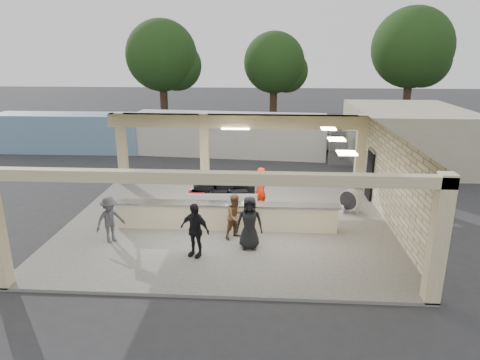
# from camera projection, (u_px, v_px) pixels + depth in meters

# --- Properties ---
(ground) EXTENTS (120.00, 120.00, 0.00)m
(ground) POSITION_uv_depth(u_px,v_px,m) (227.00, 225.00, 16.20)
(ground) COLOR #2A2A2D
(ground) RESTS_ON ground
(pavilion) EXTENTS (12.01, 10.00, 3.55)m
(pavilion) POSITION_uv_depth(u_px,v_px,m) (234.00, 186.00, 16.43)
(pavilion) COLOR #5F5E58
(pavilion) RESTS_ON ground
(baggage_counter) EXTENTS (8.20, 0.58, 0.98)m
(baggage_counter) POSITION_uv_depth(u_px,v_px,m) (226.00, 216.00, 15.55)
(baggage_counter) COLOR beige
(baggage_counter) RESTS_ON pavilion
(luggage_cart) EXTENTS (2.82, 1.83, 1.60)m
(luggage_cart) POSITION_uv_depth(u_px,v_px,m) (222.00, 191.00, 17.06)
(luggage_cart) COLOR silver
(luggage_cart) RESTS_ON pavilion
(drum_fan) EXTENTS (0.81, 0.78, 0.94)m
(drum_fan) POSITION_uv_depth(u_px,v_px,m) (350.00, 200.00, 17.11)
(drum_fan) COLOR silver
(drum_fan) RESTS_ON pavilion
(baggage_handler) EXTENTS (0.71, 0.72, 1.78)m
(baggage_handler) POSITION_uv_depth(u_px,v_px,m) (260.00, 189.00, 17.26)
(baggage_handler) COLOR #FF320D
(baggage_handler) RESTS_ON pavilion
(passenger_a) EXTENTS (0.81, 0.75, 1.58)m
(passenger_a) POSITION_uv_depth(u_px,v_px,m) (236.00, 217.00, 14.67)
(passenger_a) COLOR brown
(passenger_a) RESTS_ON pavilion
(passenger_b) EXTENTS (1.09, 0.76, 1.76)m
(passenger_b) POSITION_uv_depth(u_px,v_px,m) (195.00, 230.00, 13.38)
(passenger_b) COLOR black
(passenger_b) RESTS_ON pavilion
(passenger_c) EXTENTS (0.97, 1.01, 1.60)m
(passenger_c) POSITION_uv_depth(u_px,v_px,m) (110.00, 220.00, 14.37)
(passenger_c) COLOR #46464A
(passenger_c) RESTS_ON pavilion
(passenger_d) EXTENTS (0.88, 0.39, 1.77)m
(passenger_d) POSITION_uv_depth(u_px,v_px,m) (249.00, 223.00, 13.91)
(passenger_d) COLOR black
(passenger_d) RESTS_ON pavilion
(car_white_a) EXTENTS (6.09, 4.32, 1.58)m
(car_white_a) POSITION_uv_depth(u_px,v_px,m) (343.00, 138.00, 27.98)
(car_white_a) COLOR silver
(car_white_a) RESTS_ON ground
(car_white_b) EXTENTS (5.22, 3.15, 1.55)m
(car_white_b) POSITION_uv_depth(u_px,v_px,m) (446.00, 140.00, 27.61)
(car_white_b) COLOR silver
(car_white_b) RESTS_ON ground
(car_dark) EXTENTS (4.27, 1.90, 1.38)m
(car_dark) POSITION_uv_depth(u_px,v_px,m) (350.00, 132.00, 30.75)
(car_dark) COLOR black
(car_dark) RESTS_ON ground
(container_white) EXTENTS (12.05, 3.43, 2.58)m
(container_white) POSITION_uv_depth(u_px,v_px,m) (229.00, 134.00, 26.68)
(container_white) COLOR silver
(container_white) RESTS_ON ground
(container_blue) EXTENTS (9.38, 2.34, 2.43)m
(container_blue) POSITION_uv_depth(u_px,v_px,m) (69.00, 133.00, 27.63)
(container_blue) COLOR #668AA4
(container_blue) RESTS_ON ground
(fence) EXTENTS (12.06, 0.06, 2.03)m
(fence) POSITION_uv_depth(u_px,v_px,m) (438.00, 149.00, 23.81)
(fence) COLOR gray
(fence) RESTS_ON ground
(tree_left) EXTENTS (6.60, 6.30, 9.00)m
(tree_left) POSITION_uv_depth(u_px,v_px,m) (166.00, 58.00, 38.07)
(tree_left) COLOR #382619
(tree_left) RESTS_ON ground
(tree_mid) EXTENTS (6.00, 5.60, 8.00)m
(tree_mid) POSITION_uv_depth(u_px,v_px,m) (278.00, 65.00, 39.56)
(tree_mid) COLOR #382619
(tree_mid) RESTS_ON ground
(tree_right) EXTENTS (7.20, 7.00, 10.00)m
(tree_right) POSITION_uv_depth(u_px,v_px,m) (415.00, 51.00, 37.51)
(tree_right) COLOR #382619
(tree_right) RESTS_ON ground
(adjacent_building) EXTENTS (6.00, 8.00, 3.20)m
(adjacent_building) POSITION_uv_depth(u_px,v_px,m) (406.00, 136.00, 24.70)
(adjacent_building) COLOR #B2AE8D
(adjacent_building) RESTS_ON ground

